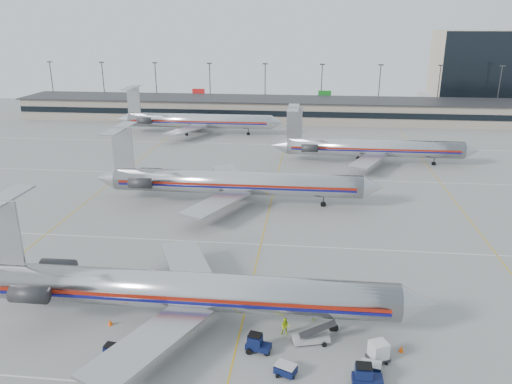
# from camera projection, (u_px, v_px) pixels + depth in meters

# --- Properties ---
(ground) EXTENTS (260.00, 260.00, 0.00)m
(ground) POSITION_uv_depth(u_px,v_px,m) (252.00, 282.00, 56.62)
(ground) COLOR gray
(ground) RESTS_ON ground
(apron_markings) EXTENTS (160.00, 0.15, 0.02)m
(apron_markings) POSITION_uv_depth(u_px,v_px,m) (261.00, 244.00, 66.01)
(apron_markings) COLOR silver
(apron_markings) RESTS_ON ground
(terminal) EXTENTS (162.00, 17.00, 6.25)m
(terminal) POSITION_uv_depth(u_px,v_px,m) (291.00, 109.00, 147.66)
(terminal) COLOR gray
(terminal) RESTS_ON ground
(light_mast_row) EXTENTS (163.60, 0.40, 15.28)m
(light_mast_row) POSITION_uv_depth(u_px,v_px,m) (293.00, 85.00, 159.08)
(light_mast_row) COLOR #38383D
(light_mast_row) RESTS_ON ground
(distant_building) EXTENTS (30.00, 20.00, 25.00)m
(distant_building) POSITION_uv_depth(u_px,v_px,m) (481.00, 70.00, 166.39)
(distant_building) COLOR tan
(distant_building) RESTS_ON ground
(jet_foreground) EXTENTS (46.09, 27.14, 12.06)m
(jet_foreground) POSITION_uv_depth(u_px,v_px,m) (181.00, 290.00, 48.03)
(jet_foreground) COLOR silver
(jet_foreground) RESTS_ON ground
(jet_second_row) EXTENTS (46.60, 27.44, 12.20)m
(jet_second_row) POSITION_uv_depth(u_px,v_px,m) (230.00, 182.00, 79.90)
(jet_second_row) COLOR silver
(jet_second_row) RESTS_ON ground
(jet_third_row) EXTENTS (42.12, 25.91, 11.52)m
(jet_third_row) POSITION_uv_depth(u_px,v_px,m) (370.00, 148.00, 102.41)
(jet_third_row) COLOR silver
(jet_third_row) RESTS_ON ground
(jet_back_row) EXTENTS (44.08, 27.12, 12.05)m
(jet_back_row) POSITION_uv_depth(u_px,v_px,m) (196.00, 121.00, 129.30)
(jet_back_row) COLOR silver
(jet_back_row) RESTS_ON ground
(tug_left) EXTENTS (2.16, 1.27, 1.66)m
(tug_left) POSITION_uv_depth(u_px,v_px,m) (113.00, 354.00, 43.18)
(tug_left) COLOR #0A1237
(tug_left) RESTS_ON ground
(tug_center) EXTENTS (2.40, 1.54, 1.80)m
(tug_center) POSITION_uv_depth(u_px,v_px,m) (257.00, 344.00, 44.39)
(tug_center) COLOR #0A1237
(tug_center) RESTS_ON ground
(tug_right) EXTENTS (2.46, 1.32, 2.00)m
(tug_right) POSITION_uv_depth(u_px,v_px,m) (366.00, 377.00, 40.16)
(tug_right) COLOR #0A1237
(tug_right) RESTS_ON ground
(cart_inner) EXTENTS (2.05, 1.76, 0.98)m
(cart_inner) POSITION_uv_depth(u_px,v_px,m) (286.00, 369.00, 41.58)
(cart_inner) COLOR #0A1237
(cart_inner) RESTS_ON ground
(cart_outer) EXTENTS (1.85, 1.42, 0.95)m
(cart_outer) POSITION_uv_depth(u_px,v_px,m) (371.00, 368.00, 41.80)
(cart_outer) COLOR #0A1237
(cart_outer) RESTS_ON ground
(uld_container) EXTENTS (2.16, 2.02, 1.82)m
(uld_container) POSITION_uv_depth(u_px,v_px,m) (378.00, 351.00, 43.21)
(uld_container) COLOR #2D2D30
(uld_container) RESTS_ON ground
(belt_loader) EXTENTS (4.07, 2.04, 2.08)m
(belt_loader) POSITION_uv_depth(u_px,v_px,m) (312.00, 338.00, 45.69)
(belt_loader) COLOR #A5A5A5
(belt_loader) RESTS_ON ground
(ramp_worker_near) EXTENTS (0.70, 0.76, 1.74)m
(ramp_worker_near) POSITION_uv_depth(u_px,v_px,m) (314.00, 312.00, 49.09)
(ramp_worker_near) COLOR #8DC212
(ramp_worker_near) RESTS_ON ground
(ramp_worker_far) EXTENTS (0.89, 0.71, 1.78)m
(ramp_worker_far) POSITION_uv_depth(u_px,v_px,m) (285.00, 327.00, 46.75)
(ramp_worker_far) COLOR #BBD714
(ramp_worker_far) RESTS_ON ground
(cone_right) EXTENTS (0.52, 0.52, 0.63)m
(cone_right) POSITION_uv_depth(u_px,v_px,m) (401.00, 349.00, 44.53)
(cone_right) COLOR #F75208
(cone_right) RESTS_ON ground
(cone_left) EXTENTS (0.60, 0.60, 0.66)m
(cone_left) POSITION_uv_depth(u_px,v_px,m) (110.00, 322.00, 48.44)
(cone_left) COLOR #F75208
(cone_left) RESTS_ON ground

